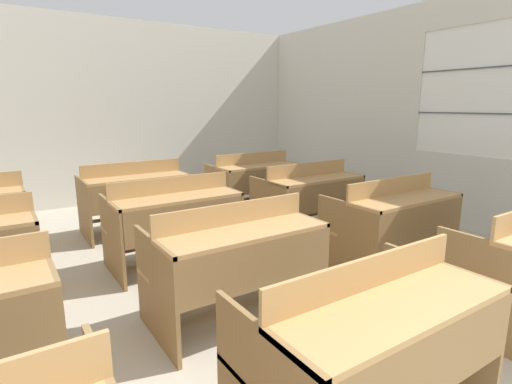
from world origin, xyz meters
TOP-DOWN VIEW (x-y plane):
  - wall_back at (0.00, 6.68)m, footprint 7.16×0.06m
  - wall_right_with_window at (3.55, 3.37)m, footprint 0.06×6.65m
  - bench_front_center at (-0.01, 1.14)m, footprint 1.20×0.73m
  - bench_second_center at (-0.02, 2.37)m, footprint 1.20×0.73m
  - bench_second_right at (1.75, 2.39)m, footprint 1.20×0.73m
  - bench_third_center at (0.00, 3.59)m, footprint 1.20×0.73m
  - bench_third_right at (1.74, 3.60)m, footprint 1.20×0.73m
  - bench_back_center at (-0.00, 4.85)m, footprint 1.20×0.73m
  - bench_back_right at (1.74, 4.82)m, footprint 1.20×0.73m

SIDE VIEW (x-z plane):
  - bench_front_center at x=-0.01m, z-range 0.04..0.92m
  - bench_second_center at x=-0.02m, z-range 0.04..0.92m
  - bench_second_right at x=1.75m, z-range 0.04..0.92m
  - bench_third_center at x=0.00m, z-range 0.04..0.92m
  - bench_third_right at x=1.74m, z-range 0.04..0.92m
  - bench_back_center at x=0.00m, z-range 0.04..0.92m
  - bench_back_right at x=1.74m, z-range 0.04..0.92m
  - wall_right_with_window at x=3.55m, z-range -0.02..2.86m
  - wall_back at x=0.00m, z-range 0.00..2.88m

